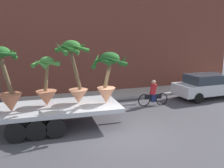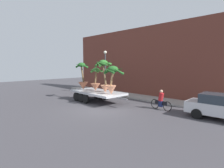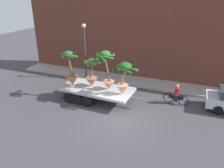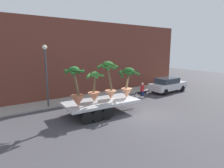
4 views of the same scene
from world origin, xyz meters
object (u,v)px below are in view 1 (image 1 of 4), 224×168
at_px(potted_palm_extra, 108,75).
at_px(cyclist, 153,94).
at_px(potted_palm_rear, 47,85).
at_px(potted_palm_middle, 75,69).
at_px(potted_palm_front, 7,84).
at_px(parked_car, 208,85).
at_px(flatbed_trailer, 54,111).

xyz_separation_m(potted_palm_extra, cyclist, (3.35, 1.87, -1.61)).
bearing_deg(potted_palm_rear, potted_palm_middle, -2.37).
distance_m(potted_palm_front, parked_car, 11.95).
bearing_deg(potted_palm_extra, parked_car, 16.41).
bearing_deg(potted_palm_middle, potted_palm_extra, -17.15).
distance_m(potted_palm_rear, cyclist, 6.27).
distance_m(potted_palm_extra, cyclist, 4.17).
relative_size(potted_palm_extra, cyclist, 1.26).
distance_m(potted_palm_front, potted_palm_extra, 4.17).
relative_size(potted_palm_rear, potted_palm_middle, 0.76).
bearing_deg(potted_palm_middle, cyclist, 16.69).
relative_size(potted_palm_front, parked_car, 0.57).
bearing_deg(parked_car, potted_palm_front, -169.86).
bearing_deg(cyclist, potted_palm_middle, -163.31).
relative_size(flatbed_trailer, potted_palm_rear, 2.97).
distance_m(potted_palm_rear, potted_palm_front, 1.58).
distance_m(potted_palm_rear, parked_car, 10.38).
relative_size(potted_palm_front, potted_palm_extra, 1.13).
xyz_separation_m(potted_palm_rear, parked_car, (10.18, 1.73, -1.07)).
bearing_deg(potted_palm_extra, potted_palm_front, 178.26).
bearing_deg(potted_palm_extra, potted_palm_rear, 169.52).
height_order(potted_palm_middle, potted_palm_extra, potted_palm_middle).
distance_m(potted_palm_middle, potted_palm_extra, 1.51).
distance_m(flatbed_trailer, potted_palm_middle, 2.04).
relative_size(flatbed_trailer, cyclist, 3.47).
bearing_deg(cyclist, potted_palm_extra, -150.88).
height_order(potted_palm_rear, cyclist, potted_palm_rear).
bearing_deg(cyclist, parked_car, 4.79).
distance_m(potted_palm_front, cyclist, 7.85).
relative_size(potted_palm_rear, parked_car, 0.46).
bearing_deg(potted_palm_front, potted_palm_extra, -1.74).
height_order(potted_palm_front, potted_palm_extra, potted_palm_front).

